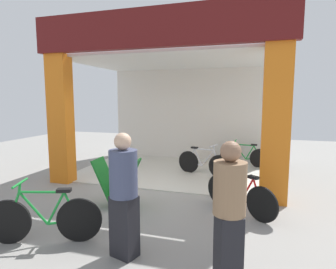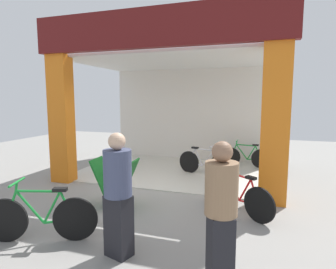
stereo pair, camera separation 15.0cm
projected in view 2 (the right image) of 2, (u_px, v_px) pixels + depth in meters
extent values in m
plane|color=gray|center=(156.00, 191.00, 6.28)|extent=(18.71, 18.71, 0.00)
cube|color=beige|center=(178.00, 171.00, 7.96)|extent=(5.35, 3.56, 0.02)
cube|color=silver|center=(193.00, 114.00, 9.45)|extent=(5.35, 0.12, 3.06)
cube|color=orange|center=(62.00, 119.00, 6.84)|extent=(0.51, 0.36, 3.06)
cube|color=orange|center=(275.00, 125.00, 5.35)|extent=(0.51, 0.36, 3.06)
cube|color=#591414|center=(152.00, 28.00, 5.71)|extent=(5.55, 0.20, 0.79)
cube|color=silver|center=(178.00, 61.00, 7.58)|extent=(5.35, 3.56, 0.06)
cylinder|color=black|center=(189.00, 162.00, 7.76)|extent=(0.58, 0.23, 0.60)
cylinder|color=black|center=(220.00, 167.00, 7.20)|extent=(0.58, 0.23, 0.60)
cylinder|color=silver|center=(196.00, 164.00, 7.63)|extent=(0.39, 0.16, 0.08)
cylinder|color=silver|center=(199.00, 157.00, 7.56)|extent=(0.26, 0.12, 0.45)
cylinder|color=silver|center=(208.00, 158.00, 7.38)|extent=(0.36, 0.15, 0.47)
cylinder|color=silver|center=(204.00, 150.00, 7.42)|extent=(0.56, 0.22, 0.05)
cylinder|color=silver|center=(192.00, 155.00, 7.67)|extent=(0.20, 0.10, 0.40)
cylinder|color=silver|center=(217.00, 159.00, 7.23)|extent=(0.18, 0.09, 0.42)
cylinder|color=silver|center=(214.00, 148.00, 7.25)|extent=(0.06, 0.05, 0.13)
cylinder|color=silver|center=(214.00, 146.00, 7.25)|extent=(0.16, 0.41, 0.03)
cube|color=black|center=(195.00, 148.00, 7.60)|extent=(0.20, 0.15, 0.05)
cylinder|color=black|center=(261.00, 159.00, 8.24)|extent=(0.57, 0.06, 0.57)
cylinder|color=black|center=(231.00, 157.00, 8.54)|extent=(0.57, 0.06, 0.57)
cylinder|color=#198C33|center=(254.00, 159.00, 8.31)|extent=(0.39, 0.05, 0.07)
cylinder|color=#198C33|center=(251.00, 153.00, 8.32)|extent=(0.25, 0.04, 0.43)
cylinder|color=#198C33|center=(242.00, 152.00, 8.41)|extent=(0.35, 0.04, 0.45)
cylinder|color=#198C33|center=(246.00, 145.00, 8.35)|extent=(0.55, 0.05, 0.05)
cylinder|color=#198C33|center=(258.00, 152.00, 8.25)|extent=(0.19, 0.04, 0.38)
cylinder|color=#198C33|center=(234.00, 151.00, 8.49)|extent=(0.17, 0.04, 0.40)
cylinder|color=#198C33|center=(237.00, 143.00, 8.43)|extent=(0.05, 0.03, 0.12)
cylinder|color=#198C33|center=(237.00, 141.00, 8.42)|extent=(0.04, 0.40, 0.03)
cube|color=black|center=(256.00, 145.00, 8.25)|extent=(0.18, 0.09, 0.04)
cylinder|color=black|center=(75.00, 219.00, 4.04)|extent=(0.61, 0.26, 0.63)
cylinder|color=black|center=(5.00, 220.00, 4.00)|extent=(0.61, 0.26, 0.63)
cylinder|color=#198C33|center=(59.00, 221.00, 4.03)|extent=(0.41, 0.18, 0.08)
cylinder|color=#198C33|center=(52.00, 207.00, 4.00)|extent=(0.27, 0.13, 0.48)
cylinder|color=#198C33|center=(30.00, 207.00, 3.99)|extent=(0.38, 0.17, 0.50)
cylinder|color=#198C33|center=(38.00, 191.00, 3.97)|extent=(0.58, 0.25, 0.05)
cylinder|color=#198C33|center=(67.00, 205.00, 4.01)|extent=(0.21, 0.11, 0.43)
cylinder|color=#198C33|center=(11.00, 206.00, 3.98)|extent=(0.19, 0.10, 0.44)
cylinder|color=#198C33|center=(16.00, 187.00, 3.94)|extent=(0.06, 0.05, 0.13)
cylinder|color=#198C33|center=(17.00, 182.00, 3.94)|extent=(0.18, 0.42, 0.03)
cube|color=black|center=(60.00, 189.00, 3.98)|extent=(0.21, 0.16, 0.05)
cylinder|color=black|center=(259.00, 205.00, 4.62)|extent=(0.51, 0.39, 0.60)
cylinder|color=black|center=(218.00, 190.00, 5.37)|extent=(0.51, 0.39, 0.60)
cylinder|color=red|center=(248.00, 203.00, 4.80)|extent=(0.34, 0.27, 0.08)
cylinder|color=red|center=(245.00, 190.00, 4.84)|extent=(0.23, 0.18, 0.45)
cylinder|color=red|center=(232.00, 186.00, 5.07)|extent=(0.32, 0.25, 0.47)
cylinder|color=red|center=(238.00, 175.00, 4.95)|extent=(0.48, 0.37, 0.05)
cylinder|color=red|center=(255.00, 192.00, 4.67)|extent=(0.18, 0.14, 0.40)
cylinder|color=red|center=(222.00, 181.00, 5.27)|extent=(0.16, 0.13, 0.42)
cylinder|color=red|center=(226.00, 168.00, 5.17)|extent=(0.06, 0.06, 0.12)
cylinder|color=red|center=(226.00, 165.00, 5.15)|extent=(0.27, 0.35, 0.03)
cube|color=black|center=(251.00, 178.00, 4.71)|extent=(0.20, 0.18, 0.05)
cube|color=#197226|center=(106.00, 182.00, 5.39)|extent=(0.46, 0.51, 0.91)
cube|color=#197226|center=(125.00, 183.00, 5.30)|extent=(0.46, 0.51, 0.91)
cylinder|color=olive|center=(115.00, 159.00, 5.29)|extent=(0.06, 0.48, 0.03)
cube|color=black|center=(119.00, 226.00, 3.64)|extent=(0.38, 0.32, 0.80)
cylinder|color=#3F4766|center=(118.00, 173.00, 3.55)|extent=(0.44, 0.44, 0.59)
sphere|color=#D8AD8C|center=(117.00, 141.00, 3.50)|extent=(0.22, 0.22, 0.22)
cube|color=black|center=(220.00, 251.00, 3.00)|extent=(0.34, 0.38, 0.83)
cylinder|color=#8C6B4C|center=(221.00, 189.00, 2.92)|extent=(0.45, 0.45, 0.56)
sphere|color=#8C664C|center=(222.00, 152.00, 2.87)|extent=(0.22, 0.22, 0.22)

